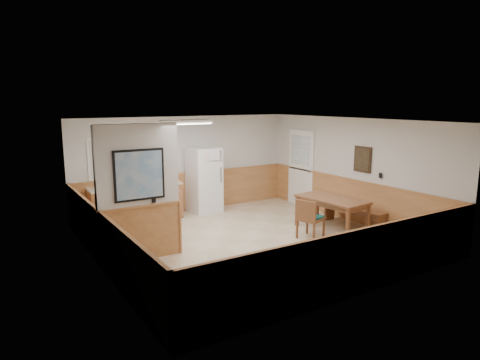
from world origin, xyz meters
TOP-DOWN VIEW (x-y plane):
  - ground at (0.00, 0.00)m, footprint 6.00×6.00m
  - ceiling at (0.00, 0.00)m, footprint 6.00×6.00m
  - back_wall at (0.00, 3.00)m, footprint 6.00×0.02m
  - right_wall at (3.00, 0.00)m, footprint 0.02×6.00m
  - left_wall at (-3.00, 0.00)m, footprint 0.02×6.00m
  - wainscot_back at (0.00, 2.98)m, footprint 6.00×0.04m
  - wainscot_right at (2.98, 0.00)m, footprint 0.04×6.00m
  - wainscot_left at (-2.98, 0.00)m, footprint 0.04×6.00m
  - partition_wall at (-2.25, 0.19)m, footprint 1.50×0.20m
  - kitchen_counter at (-1.21, 2.68)m, footprint 2.20×0.61m
  - exterior_door at (2.96, 1.90)m, footprint 0.07×1.02m
  - kitchen_window at (-2.10, 2.98)m, footprint 0.80×0.04m
  - wall_painting at (2.97, -0.30)m, footprint 0.04×0.50m
  - fluorescent_fixture at (-0.80, 1.30)m, footprint 1.20×0.30m
  - refrigerator at (0.32, 2.63)m, footprint 0.80×0.75m
  - dining_table at (1.99, -0.35)m, footprint 0.94×1.66m
  - dining_bench at (2.70, -0.37)m, footprint 0.50×1.60m
  - dining_chair at (1.16, -0.53)m, footprint 0.76×0.62m
  - fire_extinguisher at (-0.65, 2.73)m, footprint 0.16×0.16m
  - soap_bottle at (-2.11, 2.71)m, footprint 0.09×0.09m

SIDE VIEW (x-z plane):
  - ground at x=0.00m, z-range 0.00..0.00m
  - dining_bench at x=2.70m, z-range 0.12..0.57m
  - kitchen_counter at x=-1.21m, z-range -0.04..0.96m
  - dining_chair at x=1.16m, z-range 0.07..0.92m
  - wainscot_back at x=0.00m, z-range 0.00..1.00m
  - wainscot_right at x=2.98m, z-range 0.00..1.00m
  - wainscot_left at x=-2.98m, z-range 0.00..1.00m
  - dining_table at x=1.99m, z-range 0.28..1.03m
  - refrigerator at x=0.32m, z-range 0.00..1.70m
  - soap_bottle at x=-2.11m, z-range 0.90..1.15m
  - exterior_door at x=2.96m, z-range -0.02..2.13m
  - fire_extinguisher at x=-0.65m, z-range 0.87..1.37m
  - partition_wall at x=-2.25m, z-range -0.02..2.48m
  - back_wall at x=0.00m, z-range 0.00..2.50m
  - right_wall at x=3.00m, z-range 0.00..2.50m
  - left_wall at x=-3.00m, z-range 0.00..2.50m
  - kitchen_window at x=-2.10m, z-range 1.05..2.05m
  - wall_painting at x=2.97m, z-range 1.25..1.85m
  - fluorescent_fixture at x=-0.80m, z-range 2.40..2.49m
  - ceiling at x=0.00m, z-range 2.49..2.51m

